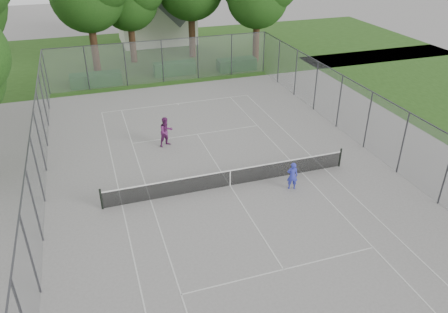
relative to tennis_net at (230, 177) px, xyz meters
name	(u,v)px	position (x,y,z in m)	size (l,w,h in m)	color
ground	(230,186)	(0.00, 0.00, -0.51)	(120.00, 120.00, 0.00)	slate
grass_far	(146,54)	(0.00, 26.00, -0.51)	(60.00, 20.00, 0.00)	#214413
court_markings	(230,186)	(0.00, 0.00, -0.50)	(11.03, 23.83, 0.01)	silver
tennis_net	(230,177)	(0.00, 0.00, 0.00)	(12.87, 0.10, 1.10)	black
perimeter_fence	(230,155)	(0.00, 0.00, 1.30)	(18.08, 34.08, 3.52)	#38383D
hedge_left	(96,79)	(-5.39, 17.89, 0.00)	(4.08, 1.22, 1.02)	#154317
hedge_mid	(175,68)	(1.31, 18.59, 0.06)	(3.62, 1.03, 1.14)	#154317
hedge_right	(237,64)	(6.89, 18.16, 0.01)	(3.45, 1.26, 1.03)	#154317
house	(155,5)	(2.10, 30.65, 3.38)	(7.76, 6.02, 9.67)	silver
girl_player	(292,176)	(2.88, -1.20, 0.23)	(0.54, 0.36, 1.49)	#333ABF
woman_player	(166,132)	(-2.13, 5.50, 0.40)	(0.89, 0.69, 1.82)	#66225E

